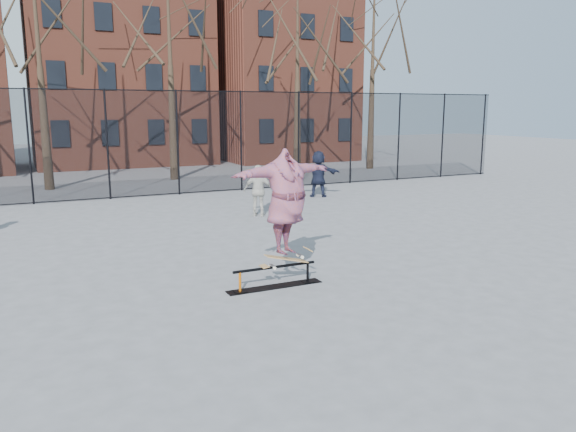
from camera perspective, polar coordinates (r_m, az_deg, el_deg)
name	(u,v)px	position (r m, az deg, el deg)	size (l,w,h in m)	color
ground	(307,299)	(9.98, 1.98, -8.44)	(100.00, 100.00, 0.00)	#5C5C61
skate_rail	(275,279)	(10.58, -1.35, -6.38)	(1.88, 0.29, 0.41)	black
skateboard	(286,261)	(10.59, -0.17, -4.63)	(0.92, 0.22, 0.11)	olive
skater	(286,207)	(10.36, -0.17, 0.89)	(2.41, 0.66, 1.96)	#643C96
bystander_white	(259,191)	(17.35, -2.99, 2.57)	(0.94, 0.39, 1.60)	#BBB8AE
bystander_navy	(318,174)	(21.24, 3.10, 4.30)	(1.62, 0.52, 1.75)	#181C30
fence	(146,142)	(21.81, -14.26, 7.27)	(34.03, 0.07, 4.00)	black
tree_row	(113,10)	(26.13, -17.33, 19.34)	(33.66, 7.46, 10.67)	black
rowhouses	(107,59)	(34.82, -17.87, 14.93)	(29.00, 7.00, 13.00)	brown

